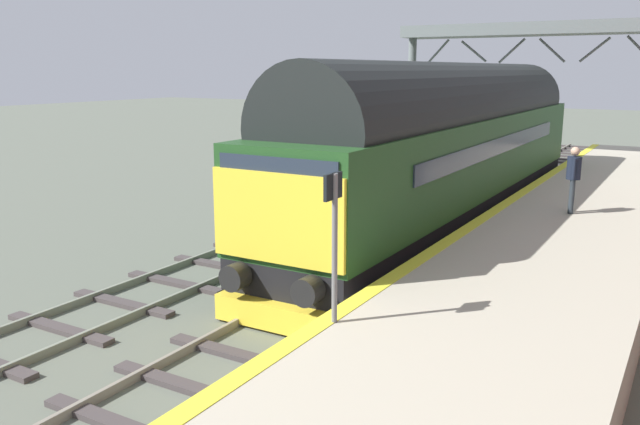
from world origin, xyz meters
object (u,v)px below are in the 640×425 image
diesel_locomotive (453,142)px  platform_number_sign (334,226)px  signal_post_mid (367,116)px  waiting_passenger (573,174)px

diesel_locomotive → platform_number_sign: 10.40m
diesel_locomotive → platform_number_sign: size_ratio=8.58×
diesel_locomotive → signal_post_mid: bearing=136.2°
diesel_locomotive → waiting_passenger: diesel_locomotive is taller
diesel_locomotive → signal_post_mid: (-5.15, 4.94, 0.24)m
platform_number_sign → signal_post_mid: bearing=114.8°
platform_number_sign → waiting_passenger: bearing=80.3°
diesel_locomotive → waiting_passenger: bearing=-16.1°
diesel_locomotive → platform_number_sign: diesel_locomotive is taller
waiting_passenger → diesel_locomotive: bearing=64.2°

